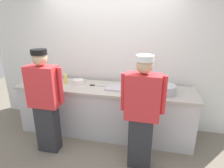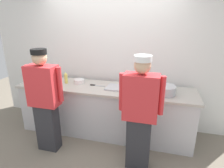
# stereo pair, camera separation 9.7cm
# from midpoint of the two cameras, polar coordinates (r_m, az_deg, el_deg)

# --- Properties ---
(ground_plane) EXTENTS (9.00, 9.00, 0.00)m
(ground_plane) POSITION_cam_midpoint_polar(r_m,az_deg,el_deg) (3.40, -3.25, -17.49)
(ground_plane) COLOR slate
(wall_back) EXTENTS (4.86, 0.10, 2.64)m
(wall_back) POSITION_cam_midpoint_polar(r_m,az_deg,el_deg) (3.63, 0.61, 7.89)
(wall_back) COLOR white
(wall_back) RESTS_ON ground
(prep_counter) EXTENTS (3.10, 0.71, 0.90)m
(prep_counter) POSITION_cam_midpoint_polar(r_m,az_deg,el_deg) (3.47, -1.45, -7.90)
(prep_counter) COLOR silver
(prep_counter) RESTS_ON ground
(chef_near_left) EXTENTS (0.59, 0.24, 1.63)m
(chef_near_left) POSITION_cam_midpoint_polar(r_m,az_deg,el_deg) (3.03, -18.79, -4.38)
(chef_near_left) COLOR #2D2D33
(chef_near_left) RESTS_ON ground
(chef_center) EXTENTS (0.59, 0.24, 1.61)m
(chef_center) POSITION_cam_midpoint_polar(r_m,az_deg,el_deg) (2.55, 9.54, -8.38)
(chef_center) COLOR #2D2D33
(chef_center) RESTS_ON ground
(plate_stack_front) EXTENTS (0.19, 0.19, 0.07)m
(plate_stack_front) POSITION_cam_midpoint_polar(r_m,az_deg,el_deg) (3.53, -9.09, 0.84)
(plate_stack_front) COLOR white
(plate_stack_front) RESTS_ON prep_counter
(mixing_bowl_steel) EXTENTS (0.37, 0.37, 0.14)m
(mixing_bowl_steel) POSITION_cam_midpoint_polar(r_m,az_deg,el_deg) (3.10, 16.22, -1.69)
(mixing_bowl_steel) COLOR #B7BABF
(mixing_bowl_steel) RESTS_ON prep_counter
(sheet_tray) EXTENTS (0.50, 0.35, 0.02)m
(sheet_tray) POSITION_cam_midpoint_polar(r_m,az_deg,el_deg) (3.22, 3.42, -1.23)
(sheet_tray) COLOR #B7BABF
(sheet_tray) RESTS_ON prep_counter
(squeeze_bottle_primary) EXTENTS (0.06, 0.06, 0.21)m
(squeeze_bottle_primary) POSITION_cam_midpoint_polar(r_m,az_deg,el_deg) (3.56, -12.97, 1.79)
(squeeze_bottle_primary) COLOR #E5E066
(squeeze_bottle_primary) RESTS_ON prep_counter
(ramekin_red_sauce) EXTENTS (0.09, 0.09, 0.04)m
(ramekin_red_sauce) POSITION_cam_midpoint_polar(r_m,az_deg,el_deg) (3.20, 10.90, -1.47)
(ramekin_red_sauce) COLOR white
(ramekin_red_sauce) RESTS_ON prep_counter
(ramekin_orange_sauce) EXTENTS (0.10, 0.10, 0.04)m
(ramekin_orange_sauce) POSITION_cam_midpoint_polar(r_m,az_deg,el_deg) (3.63, -17.26, 0.48)
(ramekin_orange_sauce) COLOR white
(ramekin_orange_sauce) RESTS_ON prep_counter
(deli_cup) EXTENTS (0.09, 0.09, 0.10)m
(deli_cup) POSITION_cam_midpoint_polar(r_m,az_deg,el_deg) (3.97, -18.34, 2.37)
(deli_cup) COLOR white
(deli_cup) RESTS_ON prep_counter
(chefs_knife) EXTENTS (0.28, 0.03, 0.02)m
(chefs_knife) POSITION_cam_midpoint_polar(r_m,az_deg,el_deg) (3.36, -3.92, -0.42)
(chefs_knife) COLOR #B7BABF
(chefs_knife) RESTS_ON prep_counter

